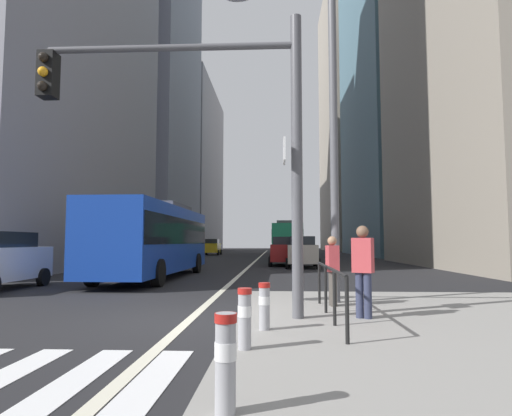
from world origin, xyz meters
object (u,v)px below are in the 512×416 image
(car_receding_near, at_px, (284,251))
(bollard_right, at_px, (264,303))
(city_bus_blue_oncoming, at_px, (155,237))
(traffic_signal_gantry, at_px, (209,118))
(city_bus_red_distant, at_px, (283,240))
(street_lamp_post, at_px, (333,94))
(car_oncoming_mid, at_px, (212,247))
(pedestrian_waiting, at_px, (332,267))
(bollard_front, at_px, (226,357))
(pedestrian_walking, at_px, (363,266))
(car_receding_far, at_px, (302,252))
(bollard_left, at_px, (245,315))
(city_bus_red_receding, at_px, (287,239))

(car_receding_near, height_order, bollard_right, car_receding_near)
(city_bus_blue_oncoming, distance_m, traffic_signal_gantry, 11.30)
(city_bus_red_distant, bearing_deg, street_lamp_post, -89.21)
(car_oncoming_mid, distance_m, traffic_signal_gantry, 44.65)
(traffic_signal_gantry, height_order, pedestrian_waiting, traffic_signal_gantry)
(bollard_front, distance_m, bollard_right, 3.47)
(pedestrian_walking, bearing_deg, car_oncoming_mid, 102.32)
(car_oncoming_mid, distance_m, pedestrian_walking, 45.03)
(pedestrian_waiting, bearing_deg, bollard_right, -118.61)
(car_receding_far, relative_size, traffic_signal_gantry, 0.73)
(car_oncoming_mid, relative_size, pedestrian_walking, 2.57)
(car_oncoming_mid, relative_size, car_receding_far, 1.03)
(car_receding_near, bearing_deg, bollard_right, -91.80)
(city_bus_blue_oncoming, bearing_deg, bollard_left, -68.77)
(car_receding_far, height_order, bollard_left, car_receding_far)
(bollard_front, bearing_deg, bollard_right, 86.16)
(city_bus_red_distant, xyz_separation_m, car_oncoming_mid, (-8.75, -3.57, -0.85))
(city_bus_blue_oncoming, relative_size, car_oncoming_mid, 2.39)
(city_bus_red_receding, xyz_separation_m, city_bus_red_distant, (-0.13, 16.81, 0.00))
(city_bus_red_distant, relative_size, bollard_right, 14.87)
(car_receding_near, distance_m, street_lamp_post, 19.17)
(city_bus_blue_oncoming, xyz_separation_m, street_lamp_post, (6.80, -8.13, 3.45))
(car_receding_far, distance_m, bollard_right, 19.83)
(city_bus_blue_oncoming, relative_size, city_bus_red_receding, 1.01)
(bollard_front, bearing_deg, pedestrian_waiting, 74.49)
(car_oncoming_mid, bearing_deg, traffic_signal_gantry, -81.48)
(city_bus_red_distant, distance_m, bollard_front, 52.22)
(city_bus_red_receding, relative_size, bollard_right, 13.88)
(car_receding_far, height_order, bollard_right, car_receding_far)
(bollard_right, bearing_deg, pedestrian_walking, 31.68)
(city_bus_red_distant, xyz_separation_m, bollard_left, (-1.24, -50.02, -1.23))
(car_receding_far, distance_m, bollard_front, 23.31)
(city_bus_red_distant, height_order, bollard_left, city_bus_red_distant)
(car_oncoming_mid, height_order, pedestrian_waiting, car_oncoming_mid)
(car_oncoming_mid, relative_size, bollard_right, 5.88)
(car_oncoming_mid, distance_m, bollard_left, 47.05)
(city_bus_red_receding, relative_size, car_receding_far, 2.44)
(bollard_left, xyz_separation_m, pedestrian_waiting, (1.72, 4.02, 0.41))
(traffic_signal_gantry, bearing_deg, city_bus_blue_oncoming, 111.32)
(car_receding_near, xyz_separation_m, bollard_front, (-0.92, -25.40, -0.37))
(bollard_left, bearing_deg, pedestrian_waiting, 66.88)
(city_bus_red_receding, distance_m, car_receding_far, 12.21)
(car_receding_far, bearing_deg, city_bus_red_distant, 91.54)
(city_bus_red_distant, height_order, car_receding_near, city_bus_red_distant)
(city_bus_blue_oncoming, xyz_separation_m, bollard_left, (4.94, -12.71, -1.23))
(city_bus_red_receding, relative_size, street_lamp_post, 1.34)
(street_lamp_post, relative_size, pedestrian_walking, 4.53)
(city_bus_red_distant, xyz_separation_m, car_receding_near, (-0.32, -26.78, -0.85))
(city_bus_red_receding, height_order, traffic_signal_gantry, traffic_signal_gantry)
(traffic_signal_gantry, relative_size, bollard_front, 7.14)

